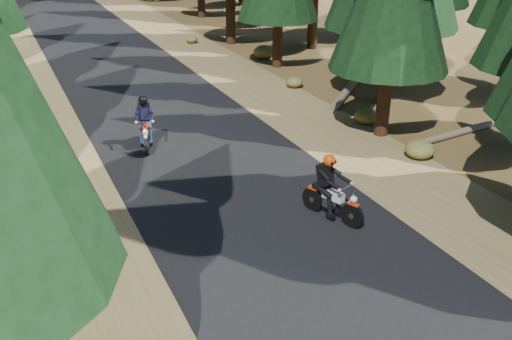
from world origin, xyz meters
The scene contains 9 objects.
ground centered at (0.00, 0.00, 0.00)m, with size 120.00×120.00×0.00m, color #473819.
road centered at (0.00, 5.00, 0.01)m, with size 6.00×100.00×0.01m, color black.
shoulder_l centered at (-4.60, 5.00, 0.00)m, with size 3.20×100.00×0.01m, color brown.
shoulder_r centered at (4.60, 5.00, 0.00)m, with size 3.20×100.00×0.01m, color brown.
log_near centered at (8.11, 9.36, 0.16)m, with size 0.32×0.32×5.94m, color #4C4233.
log_far centered at (8.20, 3.25, 0.12)m, with size 0.24×0.24×3.70m, color #4C4233.
understory_shrubs centered at (1.53, 7.84, 0.26)m, with size 16.06×30.74×0.67m.
rider_lead centered at (1.49, 0.27, 0.56)m, with size 1.18×1.94×1.66m.
rider_follow centered at (-1.45, 6.69, 0.56)m, with size 1.02×1.95×1.67m.
Camera 1 is at (-5.40, -10.11, 7.03)m, focal length 40.00 mm.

